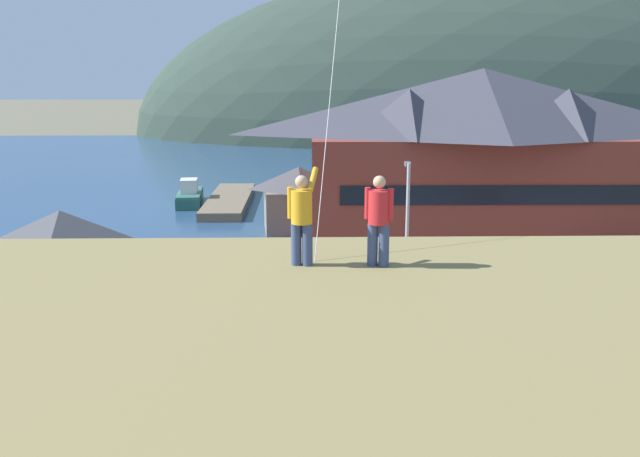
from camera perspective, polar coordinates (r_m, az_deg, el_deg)
name	(u,v)px	position (r m, az deg, el deg)	size (l,w,h in m)	color
ground_plane	(273,401)	(22.53, -3.98, -14.34)	(600.00, 600.00, 0.00)	#66604C
parking_lot_pad	(279,340)	(27.06, -3.50, -9.43)	(40.00, 20.00, 0.10)	gray
bay_water	(296,165)	(80.71, -2.06, 5.42)	(360.00, 84.00, 0.03)	navy
far_hill_west_ridge	(508,131)	(135.88, 15.64, 7.92)	(141.40, 75.58, 61.72)	#2D3D33
harbor_lodge	(480,151)	(43.42, 13.40, 6.41)	(22.38, 10.12, 10.76)	brown
storage_shed_near_lot	(64,267)	(29.78, -20.85, -3.05)	(6.96, 6.80, 4.96)	#756B5B
storage_shed_waterside	(299,198)	(45.37, -1.81, 2.60)	(5.33, 5.08, 4.39)	#756B5B
wharf_dock	(229,201)	(55.57, -7.69, 2.34)	(3.20, 13.93, 0.70)	#70604C
moored_boat_wharfside	(190,196)	(56.28, -10.97, 2.74)	(2.47, 6.10, 2.16)	#23564C
parked_car_mid_row_far	(313,355)	(23.12, -0.63, -10.67)	(4.24, 2.13, 1.82)	red
parked_car_mid_row_center	(604,298)	(31.18, 22.92, -5.44)	(4.28, 2.22, 1.82)	red
parked_car_corner_spot	(14,375)	(23.73, -24.49, -11.24)	(4.25, 2.15, 1.82)	#236633
parked_car_lone_by_shed	(384,298)	(28.81, 5.45, -5.92)	(4.29, 2.24, 1.82)	#9EA3A8
parked_car_mid_row_near	(194,311)	(27.65, -10.61, -6.89)	(4.24, 2.13, 1.82)	#B28923
parked_car_back_row_right	(468,365)	(22.87, 12.42, -11.25)	(4.29, 2.22, 1.82)	black
parking_light_pole	(407,219)	(31.65, 7.39, 0.82)	(0.24, 0.78, 6.30)	#ADADB2
person_kite_flyer	(302,217)	(12.76, -1.56, 1.02)	(0.60, 0.62, 1.86)	#384770
person_companion	(379,218)	(12.75, 4.99, 0.89)	(0.53, 0.40, 1.74)	#384770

